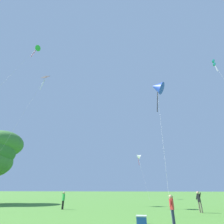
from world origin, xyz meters
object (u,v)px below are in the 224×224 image
at_px(kite_black_large, 43,81).
at_px(kite_teal_box, 215,65).
at_px(person_near_tree, 199,200).
at_px(person_in_blue_jacket, 172,206).
at_px(person_foreground_watcher, 63,199).
at_px(kite_blue_delta, 157,87).
at_px(kite_green_small, 36,48).
at_px(kite_white_distant, 138,156).
at_px(picnic_cooler, 142,220).

bearing_deg(kite_black_large, kite_teal_box, -4.23).
relative_size(kite_black_large, person_near_tree, 12.84).
relative_size(person_in_blue_jacket, person_foreground_watcher, 0.96).
bearing_deg(person_near_tree, kite_blue_delta, 123.71).
height_order(kite_blue_delta, kite_green_small, kite_green_small).
bearing_deg(kite_black_large, person_foreground_watcher, -28.43).
relative_size(kite_blue_delta, kite_green_small, 0.61).
height_order(person_foreground_watcher, person_near_tree, person_near_tree).
relative_size(kite_white_distant, kite_green_small, 0.36).
bearing_deg(person_foreground_watcher, kite_blue_delta, 15.16).
bearing_deg(person_near_tree, kite_teal_box, 25.24).
bearing_deg(kite_teal_box, kite_blue_delta, 177.82).
bearing_deg(kite_green_small, kite_black_large, 64.64).
bearing_deg(picnic_cooler, person_foreground_watcher, 141.41).
height_order(kite_white_distant, person_near_tree, kite_white_distant).
height_order(kite_teal_box, person_foreground_watcher, kite_teal_box).
relative_size(kite_teal_box, person_in_blue_jacket, 11.85).
relative_size(kite_blue_delta, person_in_blue_jacket, 10.40).
bearing_deg(kite_teal_box, kite_white_distant, 121.51).
height_order(person_near_tree, picnic_cooler, person_near_tree).
height_order(kite_white_distant, person_in_blue_jacket, kite_white_distant).
height_order(kite_green_small, person_near_tree, kite_green_small).
bearing_deg(person_in_blue_jacket, person_near_tree, 64.64).
distance_m(kite_black_large, kite_green_small, 6.41).
bearing_deg(person_foreground_watcher, person_near_tree, -0.48).
distance_m(kite_black_large, person_foreground_watcher, 20.94).
relative_size(kite_black_large, kite_blue_delta, 1.35).
bearing_deg(kite_blue_delta, kite_teal_box, -2.18).
bearing_deg(kite_black_large, kite_white_distant, 49.18).
bearing_deg(person_in_blue_jacket, kite_white_distant, 96.50).
relative_size(kite_black_large, kite_white_distant, 2.25).
bearing_deg(kite_white_distant, kite_teal_box, -58.49).
distance_m(person_in_blue_jacket, person_near_tree, 6.88).
bearing_deg(kite_black_large, person_near_tree, -12.51).
xyz_separation_m(kite_teal_box, kite_white_distant, (-11.99, 19.55, -8.30)).
distance_m(kite_teal_box, kite_green_small, 29.42).
xyz_separation_m(kite_green_small, person_foreground_watcher, (9.63, -2.38, -24.45)).
xyz_separation_m(kite_teal_box, person_foreground_watcher, (-18.59, -2.62, -16.12)).
height_order(kite_white_distant, kite_blue_delta, kite_blue_delta).
distance_m(kite_black_large, kite_white_distant, 25.55).
relative_size(kite_teal_box, kite_green_small, 0.69).
relative_size(kite_teal_box, kite_blue_delta, 1.14).
distance_m(kite_blue_delta, kite_green_small, 23.05).
xyz_separation_m(kite_blue_delta, person_foreground_watcher, (-10.78, -2.92, -13.73)).
xyz_separation_m(kite_white_distant, kite_green_small, (-16.23, -19.80, 16.62)).
xyz_separation_m(person_in_blue_jacket, person_near_tree, (2.95, 6.22, 0.08)).
bearing_deg(kite_blue_delta, person_near_tree, -56.29).
bearing_deg(kite_green_small, person_foreground_watcher, -13.87).
distance_m(person_in_blue_jacket, picnic_cooler, 1.90).
height_order(kite_white_distant, kite_green_small, kite_green_small).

